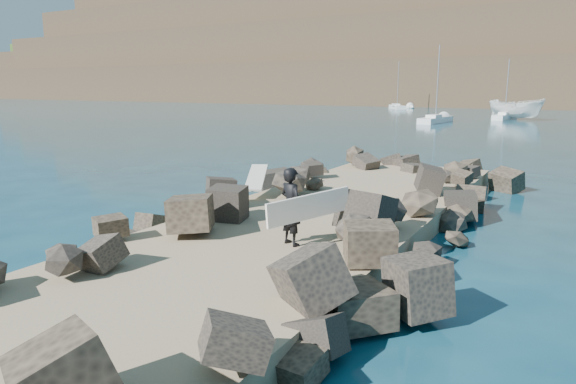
# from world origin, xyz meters

# --- Properties ---
(ground) EXTENTS (800.00, 800.00, 0.00)m
(ground) POSITION_xyz_m (0.00, 0.00, 0.00)
(ground) COLOR #0F384C
(ground) RESTS_ON ground
(jetty) EXTENTS (6.00, 26.00, 0.60)m
(jetty) POSITION_xyz_m (0.00, -2.00, 0.30)
(jetty) COLOR #8C7759
(jetty) RESTS_ON ground
(riprap_left) EXTENTS (2.60, 22.00, 1.00)m
(riprap_left) POSITION_xyz_m (-2.90, -1.50, 0.50)
(riprap_left) COLOR black
(riprap_left) RESTS_ON ground
(riprap_right) EXTENTS (2.60, 22.00, 1.00)m
(riprap_right) POSITION_xyz_m (2.90, -1.50, 0.50)
(riprap_right) COLOR black
(riprap_right) RESTS_ON ground
(surfboard_resting) EXTENTS (1.50, 2.24, 0.07)m
(surfboard_resting) POSITION_xyz_m (-2.95, 2.03, 1.04)
(surfboard_resting) COLOR silver
(surfboard_resting) RESTS_ON riprap_left
(boat_imported) EXTENTS (7.35, 4.47, 2.66)m
(boat_imported) POSITION_xyz_m (-1.26, 58.23, 1.33)
(boat_imported) COLOR silver
(boat_imported) RESTS_ON ground
(surfer_with_board) EXTENTS (1.36, 1.97, 1.77)m
(surfer_with_board) POSITION_xyz_m (0.89, -2.29, 1.49)
(surfer_with_board) COLOR black
(surfer_with_board) RESTS_ON jetty
(sailboat_e) EXTENTS (5.09, 7.09, 8.77)m
(sailboat_e) POSITION_xyz_m (-24.29, 82.05, 0.35)
(sailboat_e) COLOR white
(sailboat_e) RESTS_ON ground
(sailboat_b) EXTENTS (2.31, 6.33, 7.56)m
(sailboat_b) POSITION_xyz_m (-2.48, 58.12, 0.35)
(sailboat_b) COLOR white
(sailboat_b) RESTS_ON ground
(sailboat_a) EXTENTS (2.35, 7.45, 8.81)m
(sailboat_a) POSITION_xyz_m (-8.54, 47.79, 0.35)
(sailboat_a) COLOR white
(sailboat_a) RESTS_ON ground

